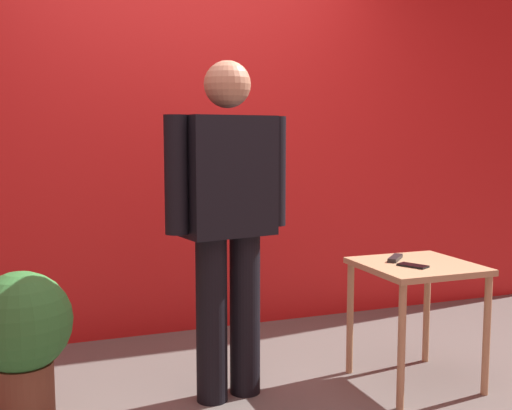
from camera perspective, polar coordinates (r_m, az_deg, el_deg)
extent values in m
cube|color=red|center=(4.06, -6.52, 9.67)|extent=(6.16, 0.12, 3.01)
cylinder|color=black|center=(3.03, -4.06, -10.37)|extent=(0.17, 0.17, 0.80)
cylinder|color=black|center=(3.11, -1.01, -9.89)|extent=(0.17, 0.17, 0.80)
cube|color=black|center=(2.95, -2.58, 2.65)|extent=(0.46, 0.29, 0.56)
cube|color=silver|center=(3.04, -3.59, 3.30)|extent=(0.12, 0.03, 0.47)
cube|color=silver|center=(3.05, -3.65, 2.99)|extent=(0.04, 0.02, 0.43)
cylinder|color=black|center=(2.83, -7.28, 2.74)|extent=(0.12, 0.12, 0.54)
cylinder|color=black|center=(3.08, 1.74, 3.09)|extent=(0.12, 0.12, 0.54)
sphere|color=#A87A5B|center=(2.95, -2.62, 10.92)|extent=(0.22, 0.22, 0.22)
cube|color=tan|center=(3.27, 14.45, -5.42)|extent=(0.54, 0.54, 0.03)
cylinder|color=tan|center=(3.03, 13.10, -12.50)|extent=(0.04, 0.04, 0.60)
cylinder|color=tan|center=(3.31, 20.25, -11.09)|extent=(0.04, 0.04, 0.60)
cylinder|color=tan|center=(3.42, 8.56, -10.17)|extent=(0.04, 0.04, 0.60)
cylinder|color=tan|center=(3.67, 15.28, -9.16)|extent=(0.04, 0.04, 0.60)
cube|color=black|center=(3.18, 14.09, -5.37)|extent=(0.13, 0.16, 0.01)
cube|color=black|center=(3.32, 12.56, -4.74)|extent=(0.15, 0.15, 0.02)
cylinder|color=brown|center=(3.04, -20.36, -15.85)|extent=(0.26, 0.26, 0.28)
sphere|color=#2D7233|center=(2.94, -20.62, -9.93)|extent=(0.44, 0.44, 0.44)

